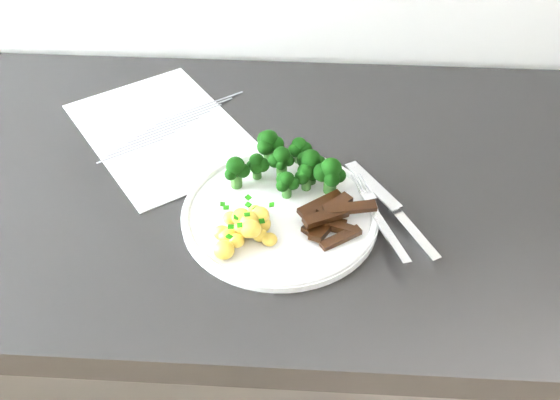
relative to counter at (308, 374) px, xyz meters
The scene contains 8 objects.
counter is the anchor object (origin of this frame).
recipe_paper 0.52m from the counter, 156.32° to the left, with size 0.34×0.35×0.00m.
plate 0.47m from the counter, 123.70° to the right, with size 0.25×0.25×0.01m.
broccoli 0.50m from the counter, 164.03° to the right, with size 0.16×0.10×0.06m.
potatoes 0.50m from the counter, 126.46° to the right, with size 0.08×0.09×0.04m.
beef_strips 0.48m from the counter, 79.97° to the right, with size 0.10×0.10×0.03m.
fork 0.49m from the counter, 47.86° to the right, with size 0.07×0.16×0.02m.
knife 0.48m from the counter, 35.28° to the right, with size 0.11×0.18×0.02m.
Camera 1 is at (0.07, 0.98, 1.50)m, focal length 43.00 mm.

